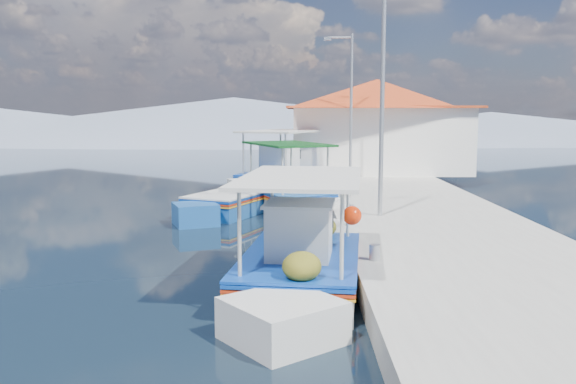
{
  "coord_description": "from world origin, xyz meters",
  "views": [
    {
      "loc": [
        2.33,
        -13.91,
        3.22
      ],
      "look_at": [
        2.12,
        0.76,
        1.3
      ],
      "focal_mm": 37.01,
      "sensor_mm": 36.0,
      "label": 1
    }
  ],
  "objects": [
    {
      "name": "caique_blue_hull",
      "position": [
        0.18,
        5.19,
        0.29
      ],
      "size": [
        3.28,
        5.49,
        1.07
      ],
      "rotation": [
        0.0,
        0.0,
        0.41
      ],
      "color": "#184B90",
      "rests_on": "ground"
    },
    {
      "name": "lamp_post_near",
      "position": [
        4.51,
        2.0,
        3.85
      ],
      "size": [
        1.21,
        0.14,
        6.0
      ],
      "color": "#A5A8AD",
      "rests_on": "quay"
    },
    {
      "name": "bollards",
      "position": [
        3.8,
        5.25,
        0.65
      ],
      "size": [
        0.2,
        17.2,
        0.3
      ],
      "color": "#A5A8AD",
      "rests_on": "quay"
    },
    {
      "name": "lamp_post_far",
      "position": [
        4.51,
        11.0,
        3.85
      ],
      "size": [
        1.21,
        0.14,
        6.0
      ],
      "color": "#A5A8AD",
      "rests_on": "quay"
    },
    {
      "name": "caique_green_canopy",
      "position": [
        2.05,
        6.13,
        0.38
      ],
      "size": [
        3.67,
        6.2,
        2.52
      ],
      "rotation": [
        0.0,
        0.0,
        -0.4
      ],
      "color": "silver",
      "rests_on": "ground"
    },
    {
      "name": "caique_far",
      "position": [
        1.73,
        11.29,
        0.53
      ],
      "size": [
        4.33,
        7.51,
        2.84
      ],
      "rotation": [
        0.0,
        0.0,
        0.39
      ],
      "color": "silver",
      "rests_on": "ground"
    },
    {
      "name": "ground",
      "position": [
        0.0,
        0.0,
        0.0
      ],
      "size": [
        160.0,
        160.0,
        0.0
      ],
      "primitive_type": "plane",
      "color": "black",
      "rests_on": "ground"
    },
    {
      "name": "quay",
      "position": [
        5.9,
        6.0,
        0.25
      ],
      "size": [
        5.0,
        44.0,
        0.5
      ],
      "primitive_type": "cube",
      "color": "#ACAAA1",
      "rests_on": "ground"
    },
    {
      "name": "harbor_building",
      "position": [
        6.2,
        15.0,
        2.78
      ],
      "size": [
        10.49,
        10.49,
        4.4
      ],
      "color": "white",
      "rests_on": "quay"
    },
    {
      "name": "main_caique",
      "position": [
        2.41,
        -3.17,
        0.45
      ],
      "size": [
        2.58,
        7.12,
        2.36
      ],
      "rotation": [
        0.0,
        0.0,
        0.11
      ],
      "color": "silver",
      "rests_on": "ground"
    },
    {
      "name": "mountain_ridge",
      "position": [
        6.54,
        56.0,
        2.04
      ],
      "size": [
        171.4,
        96.0,
        5.5
      ],
      "color": "gray",
      "rests_on": "ground"
    }
  ]
}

